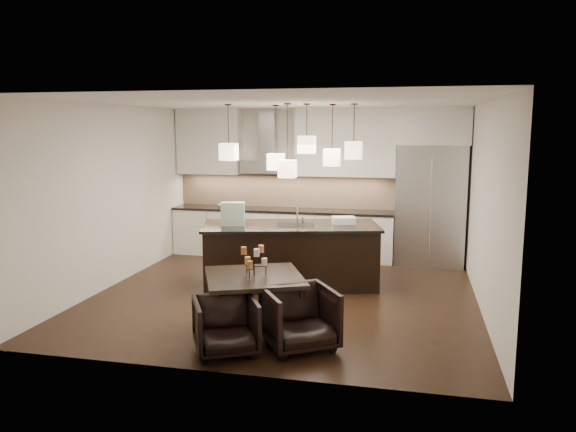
% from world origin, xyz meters
% --- Properties ---
extents(floor, '(5.50, 5.50, 0.02)m').
position_xyz_m(floor, '(0.00, 0.00, -0.01)').
color(floor, black).
rests_on(floor, ground).
extents(ceiling, '(5.50, 5.50, 0.02)m').
position_xyz_m(ceiling, '(0.00, 0.00, 2.81)').
color(ceiling, white).
rests_on(ceiling, wall_back).
extents(wall_back, '(5.50, 0.02, 2.80)m').
position_xyz_m(wall_back, '(0.00, 2.76, 1.40)').
color(wall_back, silver).
rests_on(wall_back, ground).
extents(wall_front, '(5.50, 0.02, 2.80)m').
position_xyz_m(wall_front, '(0.00, -2.76, 1.40)').
color(wall_front, silver).
rests_on(wall_front, ground).
extents(wall_left, '(0.02, 5.50, 2.80)m').
position_xyz_m(wall_left, '(-2.76, 0.00, 1.40)').
color(wall_left, silver).
rests_on(wall_left, ground).
extents(wall_right, '(0.02, 5.50, 2.80)m').
position_xyz_m(wall_right, '(2.76, 0.00, 1.40)').
color(wall_right, silver).
rests_on(wall_right, ground).
extents(refrigerator, '(1.20, 0.72, 2.15)m').
position_xyz_m(refrigerator, '(2.10, 2.38, 1.07)').
color(refrigerator, '#B7B7BA').
rests_on(refrigerator, floor).
extents(fridge_panel, '(1.26, 0.72, 0.65)m').
position_xyz_m(fridge_panel, '(2.10, 2.38, 2.47)').
color(fridge_panel, silver).
rests_on(fridge_panel, refrigerator).
extents(lower_cabinets, '(4.21, 0.62, 0.88)m').
position_xyz_m(lower_cabinets, '(-0.62, 2.43, 0.44)').
color(lower_cabinets, silver).
rests_on(lower_cabinets, floor).
extents(countertop, '(4.21, 0.66, 0.04)m').
position_xyz_m(countertop, '(-0.62, 2.43, 0.90)').
color(countertop, black).
rests_on(countertop, lower_cabinets).
extents(backsplash, '(4.21, 0.02, 0.63)m').
position_xyz_m(backsplash, '(-0.62, 2.73, 1.24)').
color(backsplash, tan).
rests_on(backsplash, countertop).
extents(upper_cab_left, '(1.25, 0.35, 1.25)m').
position_xyz_m(upper_cab_left, '(-2.10, 2.57, 2.17)').
color(upper_cab_left, silver).
rests_on(upper_cab_left, wall_back).
extents(upper_cab_right, '(1.85, 0.35, 1.25)m').
position_xyz_m(upper_cab_right, '(0.55, 2.57, 2.17)').
color(upper_cab_right, silver).
rests_on(upper_cab_right, wall_back).
extents(hood_canopy, '(0.90, 0.52, 0.24)m').
position_xyz_m(hood_canopy, '(-0.93, 2.48, 1.72)').
color(hood_canopy, '#B7B7BA').
rests_on(hood_canopy, wall_back).
extents(hood_chimney, '(0.30, 0.28, 0.96)m').
position_xyz_m(hood_chimney, '(-0.93, 2.59, 2.32)').
color(hood_chimney, '#B7B7BA').
rests_on(hood_chimney, hood_canopy).
extents(fruit_bowl, '(0.31, 0.31, 0.06)m').
position_xyz_m(fruit_bowl, '(-1.74, 2.38, 0.95)').
color(fruit_bowl, silver).
rests_on(fruit_bowl, countertop).
extents(island_body, '(2.79, 1.66, 0.92)m').
position_xyz_m(island_body, '(-0.03, 0.53, 0.46)').
color(island_body, black).
rests_on(island_body, floor).
extents(island_top, '(2.90, 1.76, 0.04)m').
position_xyz_m(island_top, '(-0.03, 0.53, 0.94)').
color(island_top, black).
rests_on(island_top, island_body).
extents(faucet, '(0.16, 0.27, 0.40)m').
position_xyz_m(faucet, '(0.05, 0.66, 1.16)').
color(faucet, silver).
rests_on(faucet, island_top).
extents(tote_bag, '(0.39, 0.27, 0.36)m').
position_xyz_m(tote_bag, '(-0.89, 0.29, 1.14)').
color(tote_bag, '#216138').
rests_on(tote_bag, island_top).
extents(food_container, '(0.41, 0.33, 0.10)m').
position_xyz_m(food_container, '(0.76, 0.81, 1.02)').
color(food_container, silver).
rests_on(food_container, island_top).
extents(dining_table, '(1.49, 1.49, 0.68)m').
position_xyz_m(dining_table, '(-0.04, -1.48, 0.34)').
color(dining_table, black).
rests_on(dining_table, floor).
extents(candelabra, '(0.43, 0.43, 0.40)m').
position_xyz_m(candelabra, '(-0.04, -1.48, 0.88)').
color(candelabra, black).
rests_on(candelabra, dining_table).
extents(candle_a, '(0.09, 0.09, 0.09)m').
position_xyz_m(candle_a, '(0.08, -1.43, 0.84)').
color(candle_a, beige).
rests_on(candle_a, candelabra).
extents(candle_b, '(0.09, 0.09, 0.09)m').
position_xyz_m(candle_b, '(-0.14, -1.41, 0.84)').
color(candle_b, '#C87540').
rests_on(candle_b, candelabra).
extents(candle_c, '(0.09, 0.09, 0.09)m').
position_xyz_m(candle_c, '(-0.06, -1.61, 0.84)').
color(candle_c, '#945529').
rests_on(candle_c, candelabra).
extents(candle_d, '(0.09, 0.09, 0.09)m').
position_xyz_m(candle_d, '(0.02, -1.37, 0.99)').
color(candle_d, '#C87540').
rests_on(candle_d, candelabra).
extents(candle_e, '(0.09, 0.09, 0.09)m').
position_xyz_m(candle_e, '(-0.16, -1.52, 0.99)').
color(candle_e, '#945529').
rests_on(candle_e, candelabra).
extents(candle_f, '(0.09, 0.09, 0.09)m').
position_xyz_m(candle_f, '(0.02, -1.59, 0.99)').
color(candle_f, beige).
rests_on(candle_f, candelabra).
extents(armchair_left, '(0.91, 0.91, 0.62)m').
position_xyz_m(armchair_left, '(-0.14, -2.27, 0.31)').
color(armchair_left, black).
rests_on(armchair_left, floor).
extents(armchair_right, '(1.04, 1.04, 0.70)m').
position_xyz_m(armchair_right, '(0.62, -1.94, 0.35)').
color(armchair_right, black).
rests_on(armchair_right, floor).
extents(pendant_a, '(0.24, 0.24, 0.26)m').
position_xyz_m(pendant_a, '(-0.97, 0.38, 2.08)').
color(pendant_a, '#FBEAC5').
rests_on(pendant_a, ceiling).
extents(pendant_b, '(0.24, 0.24, 0.26)m').
position_xyz_m(pendant_b, '(-0.34, 0.85, 1.91)').
color(pendant_b, '#FBEAC5').
rests_on(pendant_b, ceiling).
extents(pendant_c, '(0.24, 0.24, 0.26)m').
position_xyz_m(pendant_c, '(0.23, 0.43, 2.20)').
color(pendant_c, '#FBEAC5').
rests_on(pendant_c, ceiling).
extents(pendant_d, '(0.24, 0.24, 0.26)m').
position_xyz_m(pendant_d, '(0.57, 0.71, 2.00)').
color(pendant_d, '#FBEAC5').
rests_on(pendant_d, ceiling).
extents(pendant_e, '(0.24, 0.24, 0.26)m').
position_xyz_m(pendant_e, '(0.92, 0.54, 2.12)').
color(pendant_e, '#FBEAC5').
rests_on(pendant_e, ceiling).
extents(pendant_f, '(0.24, 0.24, 0.26)m').
position_xyz_m(pendant_f, '(-0.03, 0.29, 1.84)').
color(pendant_f, '#FBEAC5').
rests_on(pendant_f, ceiling).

